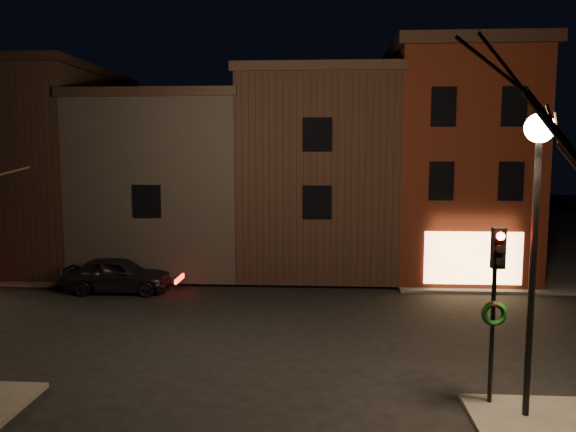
{
  "coord_description": "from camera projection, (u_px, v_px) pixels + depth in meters",
  "views": [
    {
      "loc": [
        1.78,
        -17.94,
        5.81
      ],
      "look_at": [
        0.33,
        4.8,
        3.2
      ],
      "focal_mm": 35.0,
      "sensor_mm": 36.0,
      "label": 1
    }
  ],
  "objects": [
    {
      "name": "row_building_c",
      "position": [
        40.0,
        166.0,
        29.22
      ],
      "size": [
        7.3,
        10.3,
        9.9
      ],
      "color": "black",
      "rests_on": "ground"
    },
    {
      "name": "corner_building",
      "position": [
        454.0,
        160.0,
        26.84
      ],
      "size": [
        6.5,
        8.5,
        10.5
      ],
      "color": "#42150B",
      "rests_on": "ground"
    },
    {
      "name": "sidewalk_far_left",
      "position": [
        15.0,
        234.0,
        39.65
      ],
      "size": [
        30.0,
        30.0,
        0.12
      ],
      "primitive_type": "cube",
      "color": "#2D2B28",
      "rests_on": "ground"
    },
    {
      "name": "traffic_signal",
      "position": [
        496.0,
        288.0,
        12.43
      ],
      "size": [
        0.58,
        0.38,
        4.05
      ],
      "color": "black",
      "rests_on": "sidewalk_near_right"
    },
    {
      "name": "parked_car_a",
      "position": [
        118.0,
        275.0,
        23.28
      ],
      "size": [
        4.41,
        1.86,
        1.49
      ],
      "primitive_type": "imported",
      "rotation": [
        0.0,
        0.0,
        1.59
      ],
      "color": "black",
      "rests_on": "ground"
    },
    {
      "name": "street_lamp_near",
      "position": [
        537.0,
        182.0,
        11.64
      ],
      "size": [
        0.6,
        0.6,
        6.48
      ],
      "color": "black",
      "rests_on": "sidewalk_near_right"
    },
    {
      "name": "ground",
      "position": [
        269.0,
        328.0,
        18.57
      ],
      "size": [
        120.0,
        120.0,
        0.0
      ],
      "primitive_type": "plane",
      "color": "black",
      "rests_on": "ground"
    },
    {
      "name": "row_building_b",
      "position": [
        177.0,
        181.0,
        28.85
      ],
      "size": [
        7.8,
        10.3,
        8.4
      ],
      "color": "black",
      "rests_on": "ground"
    },
    {
      "name": "row_building_a",
      "position": [
        318.0,
        171.0,
        28.33
      ],
      "size": [
        7.3,
        10.3,
        9.4
      ],
      "color": "black",
      "rests_on": "ground"
    }
  ]
}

